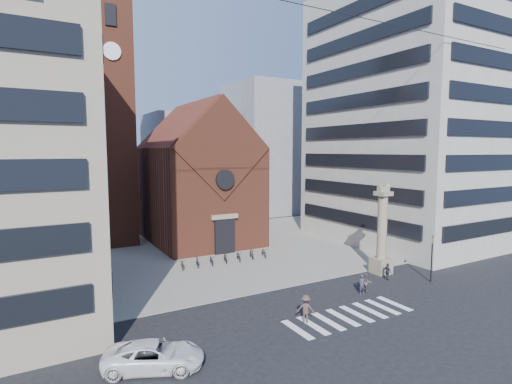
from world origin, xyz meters
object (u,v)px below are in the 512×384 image
Objects in this scene: traffic_light at (432,257)px; pedestrian_2 at (388,272)px; pedestrian_0 at (362,284)px; pedestrian_1 at (366,283)px; lion_column at (382,238)px; scooter_0 at (182,264)px; white_car at (154,356)px.

traffic_light is 2.80× the size of pedestrian_2.
pedestrian_1 reaches higher than pedestrian_0.
pedestrian_2 is at bearing 142.94° from traffic_light.
lion_column is at bearing 59.25° from pedestrian_1.
traffic_light is at bearing -22.42° from scooter_0.
pedestrian_1 is at bearing -35.14° from scooter_0.
pedestrian_2 is at bearing -22.69° from scooter_0.
traffic_light is at bearing -5.92° from pedestrian_0.
traffic_light is 0.81× the size of white_car.
lion_column is at bearing 29.88° from pedestrian_0.
scooter_0 is (-18.19, 14.46, -1.74)m from traffic_light.
lion_column is 3.36m from pedestrian_2.
white_car is 3.22× the size of pedestrian_0.
pedestrian_1 is at bearing 174.14° from traffic_light.
scooter_0 is at bearing 155.75° from pedestrian_1.
traffic_light is 25.59m from white_car.
scooter_0 is (-10.61, 13.72, -0.28)m from pedestrian_0.
pedestrian_0 is 4.83m from pedestrian_2.
pedestrian_0 is at bearing -149.75° from lion_column.
white_car is at bearing -144.27° from pedestrian_1.
pedestrian_1 is at bearing -57.57° from white_car.
pedestrian_1 is (18.31, 2.83, 0.12)m from white_car.
pedestrian_1 reaches higher than scooter_0.
white_car is (-25.46, -2.09, -1.55)m from traffic_light.
lion_column reaches higher than pedestrian_1.
pedestrian_0 is 1.08× the size of pedestrian_2.
lion_column reaches higher than white_car.
lion_column is 5.65× the size of pedestrian_2.
traffic_light is at bearing -122.76° from pedestrian_2.
pedestrian_1 reaches higher than pedestrian_2.
pedestrian_2 is at bearing 18.06° from pedestrian_0.
pedestrian_2 is (22.46, 4.36, 0.03)m from white_car.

